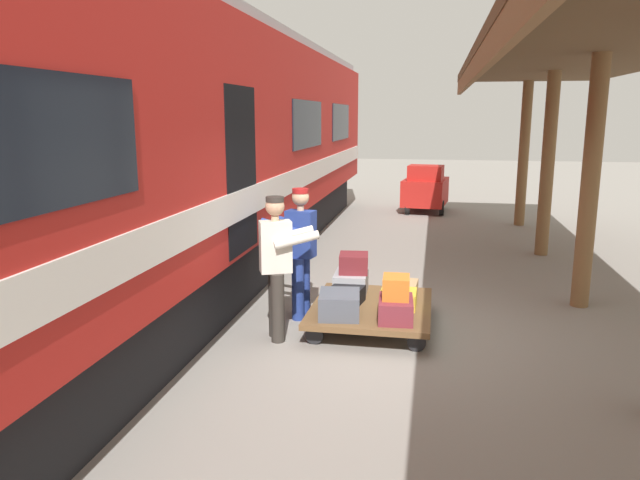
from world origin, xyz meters
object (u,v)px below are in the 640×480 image
Objects in this scene: suitcase_black_hardshell at (346,296)px; porter_by_door at (277,263)px; suitcase_yellow_case at (398,299)px; suitcase_orange_carryall at (396,287)px; baggage_tug at (425,189)px; suitcase_maroon_trunk at (354,263)px; suitcase_burgundy_valise at (396,309)px; train_car at (127,160)px; porter_in_overalls at (299,248)px; suitcase_gray_aluminum at (351,282)px; suitcase_slate_roller at (339,304)px; suitcase_tan_vintage at (401,288)px; luggage_cart at (372,308)px.

porter_by_door is at bearing 40.82° from suitcase_black_hardshell.
suitcase_orange_carryall is (0.00, 0.46, 0.28)m from suitcase_yellow_case.
baggage_tug reaches higher than suitcase_orange_carryall.
suitcase_maroon_trunk reaches higher than suitcase_orange_carryall.
suitcase_burgundy_valise is 0.82m from suitcase_black_hardshell.
train_car reaches higher than suitcase_black_hardshell.
porter_in_overalls is (1.30, -0.68, 0.52)m from suitcase_burgundy_valise.
suitcase_gray_aluminum reaches higher than suitcase_yellow_case.
suitcase_slate_roller reaches higher than suitcase_tan_vintage.
luggage_cart is 0.74m from suitcase_maroon_trunk.
porter_by_door is (-2.03, 0.40, -1.14)m from train_car.
suitcase_burgundy_valise is at bearing 175.40° from train_car.
luggage_cart is (-3.08, -0.22, -1.82)m from train_car.
suitcase_gray_aluminum is at bearing -56.06° from luggage_cart.
suitcase_yellow_case is at bearing 140.67° from suitcase_maroon_trunk.
suitcase_yellow_case is (-0.33, -0.00, 0.14)m from luggage_cart.
suitcase_burgundy_valise is 0.26m from suitcase_orange_carryall.
suitcase_yellow_case is 0.49m from suitcase_tan_vintage.
suitcase_yellow_case is at bearing 180.00° from suitcase_black_hardshell.
baggage_tug reaches higher than suitcase_tan_vintage.
suitcase_maroon_trunk is 0.24× the size of porter_in_overalls.
suitcase_maroon_trunk is at bearing -57.27° from suitcase_orange_carryall.
baggage_tug is at bearing -90.82° from suitcase_burgundy_valise.
suitcase_gray_aluminum reaches higher than suitcase_burgundy_valise.
suitcase_burgundy_valise is 1.28× the size of suitcase_tan_vintage.
suitcase_black_hardshell is at bearing -34.87° from suitcase_orange_carryall.
suitcase_maroon_trunk is at bearing -91.73° from suitcase_slate_roller.
suitcase_yellow_case is (-3.41, -0.22, -1.68)m from train_car.
suitcase_black_hardshell is 1.24× the size of suitcase_orange_carryall.
suitcase_burgundy_valise is (-0.33, 0.49, 0.17)m from luggage_cart.
suitcase_black_hardshell is at bearing 86.62° from suitcase_maroon_trunk.
train_car is 3.69m from suitcase_orange_carryall.
suitcase_maroon_trunk is (0.63, -0.03, 0.31)m from suitcase_tan_vintage.
train_car is 12.05× the size of baggage_tug.
suitcase_burgundy_valise is at bearing 123.94° from suitcase_gray_aluminum.
train_car is 3.58m from luggage_cart.
suitcase_black_hardshell is 0.85m from suitcase_orange_carryall.
suitcase_tan_vintage is at bearing -143.39° from suitcase_black_hardshell.
suitcase_gray_aluminum is at bearing -55.31° from suitcase_orange_carryall.
luggage_cart is 1.20m from porter_in_overalls.
porter_by_door reaches higher than baggage_tug.
porter_in_overalls is at bearing 26.12° from suitcase_maroon_trunk.
suitcase_orange_carryall is at bearing -177.07° from suitcase_slate_roller.
suitcase_black_hardshell is 1.03× the size of suitcase_yellow_case.
suitcase_slate_roller is 0.33× the size of porter_by_door.
porter_by_door reaches higher than luggage_cart.
train_car reaches higher than suitcase_burgundy_valise.
porter_by_door is (1.04, 0.62, 0.68)m from luggage_cart.
train_car reaches higher than porter_in_overalls.
porter_by_door is at bearing 30.56° from luggage_cart.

